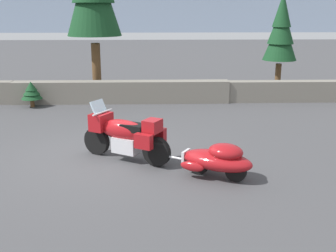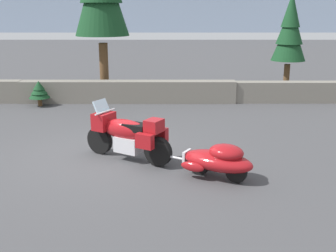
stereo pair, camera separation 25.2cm
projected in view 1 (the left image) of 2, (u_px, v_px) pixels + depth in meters
The scene contains 6 objects.
ground_plane at pixel (103, 156), 9.89m from camera, with size 80.00×80.00×0.00m, color #424244.
stone_guard_wall at pixel (120, 92), 15.49m from camera, with size 24.00×0.58×0.83m.
touring_motorcycle at pixel (125, 134), 9.49m from camera, with size 2.06×1.43×1.33m.
car_shaped_trailer at pixel (217, 159), 8.51m from camera, with size 2.08×1.43×0.76m.
pine_tree_secondary at pixel (281, 30), 17.08m from camera, with size 1.40×1.40×4.07m.
pine_sapling_near at pixel (31, 91), 14.75m from camera, with size 0.75×0.75×0.92m.
Camera 1 is at (1.24, -9.38, 3.35)m, focal length 44.51 mm.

